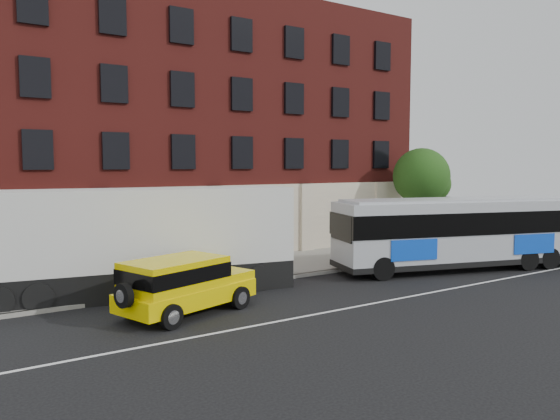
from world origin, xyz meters
TOP-DOWN VIEW (x-y plane):
  - ground at (0.00, 0.00)m, footprint 120.00×120.00m
  - sidewalk at (0.00, 9.00)m, footprint 60.00×6.00m
  - kerb at (0.00, 6.00)m, footprint 60.00×0.25m
  - lane_line at (0.00, 0.50)m, footprint 60.00×0.12m
  - building at (-0.01, 16.92)m, footprint 30.00×12.10m
  - sign_pole at (-8.50, 6.15)m, footprint 0.30×0.20m
  - street_tree at (13.54, 9.48)m, footprint 3.60×3.60m
  - city_bus at (9.44, 3.11)m, footprint 13.40×6.40m
  - yellow_suv at (-5.64, 3.04)m, footprint 5.44×3.52m
  - shipping_container at (-6.09, 6.80)m, footprint 13.19×4.84m

SIDE VIEW (x-z plane):
  - ground at x=0.00m, z-range 0.00..0.00m
  - lane_line at x=0.00m, z-range 0.00..0.01m
  - sidewalk at x=0.00m, z-range 0.00..0.15m
  - kerb at x=0.00m, z-range 0.00..0.15m
  - yellow_suv at x=-5.64m, z-range 0.15..2.17m
  - sign_pole at x=-8.50m, z-range 0.20..2.70m
  - city_bus at x=9.44m, z-range 0.19..3.79m
  - shipping_container at x=-6.09m, z-range -0.02..4.29m
  - street_tree at x=13.54m, z-range 1.31..7.51m
  - building at x=-0.01m, z-range 0.08..15.08m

